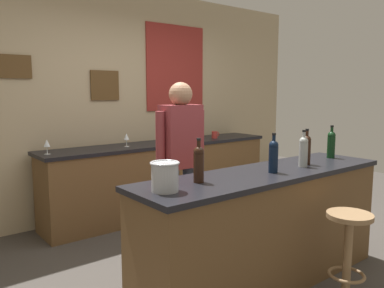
{
  "coord_description": "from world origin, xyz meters",
  "views": [
    {
      "loc": [
        -2.3,
        -2.37,
        1.54
      ],
      "look_at": [
        -0.07,
        0.45,
        1.05
      ],
      "focal_mm": 36.34,
      "sensor_mm": 36.0,
      "label": 1
    }
  ],
  "objects_px": {
    "bar_stool": "(348,243)",
    "coffee_mug": "(215,135)",
    "ice_bucket": "(165,176)",
    "wine_glass_b": "(126,137)",
    "wine_bottle_b": "(273,155)",
    "wine_glass_a": "(47,144)",
    "wine_bottle_a": "(199,163)",
    "wine_bottle_d": "(306,149)",
    "wine_bottle_c": "(303,150)",
    "wine_bottle_e": "(331,143)",
    "bartender": "(181,159)"
  },
  "relations": [
    {
      "from": "bar_stool",
      "to": "coffee_mug",
      "type": "xyz_separation_m",
      "value": [
        0.99,
        2.56,
        0.49
      ]
    },
    {
      "from": "bar_stool",
      "to": "wine_bottle_c",
      "type": "bearing_deg",
      "value": 74.13
    },
    {
      "from": "wine_glass_a",
      "to": "wine_bottle_a",
      "type": "bearing_deg",
      "value": -78.83
    },
    {
      "from": "wine_bottle_c",
      "to": "wine_bottle_d",
      "type": "distance_m",
      "value": 0.11
    },
    {
      "from": "ice_bucket",
      "to": "wine_glass_b",
      "type": "xyz_separation_m",
      "value": [
        0.84,
        2.03,
        -0.01
      ]
    },
    {
      "from": "bar_stool",
      "to": "wine_bottle_d",
      "type": "height_order",
      "value": "wine_bottle_d"
    },
    {
      "from": "coffee_mug",
      "to": "wine_bottle_a",
      "type": "bearing_deg",
      "value": -133.89
    },
    {
      "from": "wine_glass_b",
      "to": "ice_bucket",
      "type": "bearing_deg",
      "value": -112.55
    },
    {
      "from": "wine_glass_a",
      "to": "ice_bucket",
      "type": "bearing_deg",
      "value": -88.02
    },
    {
      "from": "wine_glass_b",
      "to": "wine_glass_a",
      "type": "bearing_deg",
      "value": -179.94
    },
    {
      "from": "bar_stool",
      "to": "wine_bottle_c",
      "type": "distance_m",
      "value": 0.8
    },
    {
      "from": "bar_stool",
      "to": "wine_glass_b",
      "type": "distance_m",
      "value": 2.67
    },
    {
      "from": "bartender",
      "to": "coffee_mug",
      "type": "relative_size",
      "value": 12.96
    },
    {
      "from": "wine_bottle_c",
      "to": "bar_stool",
      "type": "bearing_deg",
      "value": -105.87
    },
    {
      "from": "wine_bottle_c",
      "to": "coffee_mug",
      "type": "xyz_separation_m",
      "value": [
        0.84,
        2.05,
        -0.11
      ]
    },
    {
      "from": "wine_bottle_a",
      "to": "ice_bucket",
      "type": "xyz_separation_m",
      "value": [
        -0.32,
        -0.06,
        -0.04
      ]
    },
    {
      "from": "wine_bottle_d",
      "to": "ice_bucket",
      "type": "height_order",
      "value": "wine_bottle_d"
    },
    {
      "from": "wine_bottle_b",
      "to": "coffee_mug",
      "type": "bearing_deg",
      "value": 59.23
    },
    {
      "from": "wine_bottle_d",
      "to": "coffee_mug",
      "type": "relative_size",
      "value": 2.45
    },
    {
      "from": "wine_bottle_b",
      "to": "wine_bottle_c",
      "type": "bearing_deg",
      "value": 0.08
    },
    {
      "from": "bartender",
      "to": "wine_bottle_a",
      "type": "relative_size",
      "value": 5.29
    },
    {
      "from": "wine_bottle_c",
      "to": "wine_bottle_d",
      "type": "height_order",
      "value": "same"
    },
    {
      "from": "bartender",
      "to": "wine_glass_b",
      "type": "bearing_deg",
      "value": 84.51
    },
    {
      "from": "bar_stool",
      "to": "ice_bucket",
      "type": "height_order",
      "value": "ice_bucket"
    },
    {
      "from": "wine_bottle_a",
      "to": "wine_bottle_d",
      "type": "xyz_separation_m",
      "value": [
        1.13,
        -0.06,
        0.0
      ]
    },
    {
      "from": "wine_bottle_d",
      "to": "coffee_mug",
      "type": "bearing_deg",
      "value": 69.8
    },
    {
      "from": "wine_bottle_e",
      "to": "wine_glass_a",
      "type": "relative_size",
      "value": 1.97
    },
    {
      "from": "wine_glass_b",
      "to": "coffee_mug",
      "type": "bearing_deg",
      "value": -1.22
    },
    {
      "from": "wine_bottle_a",
      "to": "wine_glass_a",
      "type": "height_order",
      "value": "wine_bottle_a"
    },
    {
      "from": "bar_stool",
      "to": "wine_glass_a",
      "type": "relative_size",
      "value": 4.39
    },
    {
      "from": "wine_bottle_d",
      "to": "bartender",
      "type": "bearing_deg",
      "value": 131.75
    },
    {
      "from": "wine_bottle_d",
      "to": "wine_bottle_c",
      "type": "bearing_deg",
      "value": -156.69
    },
    {
      "from": "bar_stool",
      "to": "wine_bottle_e",
      "type": "bearing_deg",
      "value": 40.84
    },
    {
      "from": "wine_bottle_a",
      "to": "wine_bottle_d",
      "type": "relative_size",
      "value": 1.0
    },
    {
      "from": "wine_bottle_e",
      "to": "coffee_mug",
      "type": "distance_m",
      "value": 1.96
    },
    {
      "from": "bartender",
      "to": "wine_glass_a",
      "type": "relative_size",
      "value": 10.45
    },
    {
      "from": "wine_bottle_d",
      "to": "ice_bucket",
      "type": "relative_size",
      "value": 1.63
    },
    {
      "from": "bartender",
      "to": "wine_glass_a",
      "type": "xyz_separation_m",
      "value": [
        -0.8,
        1.22,
        0.07
      ]
    },
    {
      "from": "bartender",
      "to": "bar_stool",
      "type": "xyz_separation_m",
      "value": [
        0.47,
        -1.37,
        -0.48
      ]
    },
    {
      "from": "bar_stool",
      "to": "coffee_mug",
      "type": "bearing_deg",
      "value": 68.93
    },
    {
      "from": "wine_bottle_e",
      "to": "ice_bucket",
      "type": "bearing_deg",
      "value": -178.31
    },
    {
      "from": "bar_stool",
      "to": "wine_bottle_a",
      "type": "height_order",
      "value": "wine_bottle_a"
    },
    {
      "from": "ice_bucket",
      "to": "wine_bottle_b",
      "type": "bearing_deg",
      "value": -2.75
    },
    {
      "from": "coffee_mug",
      "to": "wine_bottle_b",
      "type": "bearing_deg",
      "value": -120.77
    },
    {
      "from": "bartender",
      "to": "coffee_mug",
      "type": "bearing_deg",
      "value": 39.14
    },
    {
      "from": "wine_bottle_a",
      "to": "wine_glass_a",
      "type": "xyz_separation_m",
      "value": [
        -0.39,
        1.97,
        -0.05
      ]
    },
    {
      "from": "wine_bottle_d",
      "to": "wine_glass_b",
      "type": "height_order",
      "value": "wine_bottle_d"
    },
    {
      "from": "wine_glass_b",
      "to": "wine_bottle_a",
      "type": "bearing_deg",
      "value": -104.89
    },
    {
      "from": "bartender",
      "to": "wine_bottle_d",
      "type": "bearing_deg",
      "value": -48.25
    },
    {
      "from": "wine_glass_a",
      "to": "wine_glass_b",
      "type": "relative_size",
      "value": 1.0
    }
  ]
}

